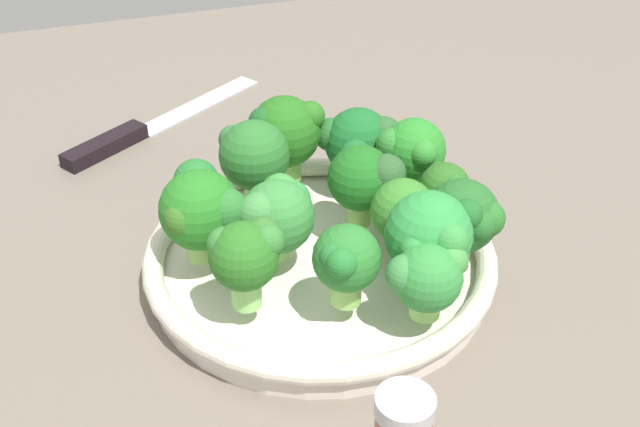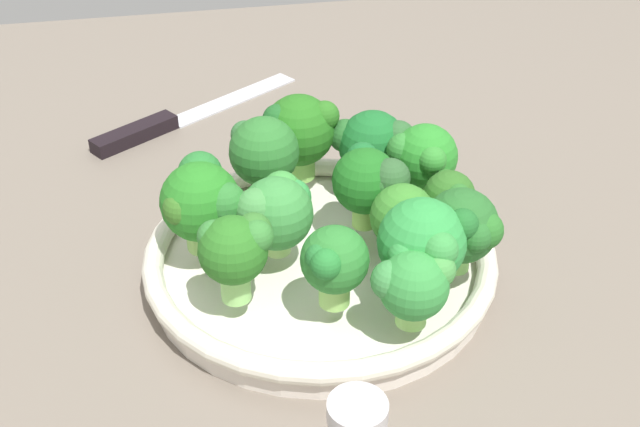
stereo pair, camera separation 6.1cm
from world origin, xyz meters
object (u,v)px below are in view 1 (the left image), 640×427
object	(u,v)px
broccoli_floret_0	(405,211)
broccoli_floret_5	(246,254)
broccoli_floret_12	(466,218)
broccoli_floret_8	(412,152)
bowl	(320,259)
broccoli_floret_7	(254,155)
broccoli_floret_6	(201,209)
broccoli_floret_11	(357,141)
broccoli_floret_4	(445,190)
broccoli_floret_1	(285,132)
broccoli_floret_13	(431,234)
broccoli_floret_10	(365,177)
broccoli_floret_3	(346,261)
knife	(141,130)
broccoli_floret_2	(426,275)
broccoli_floret_9	(277,213)

from	to	relation	value
broccoli_floret_0	broccoli_floret_5	size ratio (longest dim) A/B	0.87
broccoli_floret_12	broccoli_floret_8	bearing A→B (deg)	0.27
bowl	broccoli_floret_5	xyz separation A→B (cm)	(-5.01, 7.03, 5.84)
broccoli_floret_7	broccoli_floret_6	bearing A→B (deg)	137.09
broccoli_floret_5	broccoli_floret_12	size ratio (longest dim) A/B	1.00
broccoli_floret_6	broccoli_floret_11	distance (cm)	16.83
broccoli_floret_6	broccoli_floret_8	xyz separation A→B (cm)	(3.05, -18.57, -0.12)
broccoli_floret_4	broccoli_floret_11	world-z (taller)	broccoli_floret_11
broccoli_floret_1	broccoli_floret_4	xyz separation A→B (cm)	(-11.36, -9.90, -0.92)
broccoli_floret_4	broccoli_floret_12	distance (cm)	4.45
bowl	broccoli_floret_13	xyz separation A→B (cm)	(-6.73, -6.24, 5.76)
broccoli_floret_7	broccoli_floret_13	size ratio (longest dim) A/B	1.02
broccoli_floret_5	broccoli_floret_11	xyz separation A→B (cm)	(13.78, -13.33, -0.69)
broccoli_floret_10	broccoli_floret_3	bearing A→B (deg)	151.75
bowl	broccoli_floret_12	bearing A→B (deg)	-118.60
broccoli_floret_8	broccoli_floret_5	bearing A→B (deg)	119.95
broccoli_floret_1	broccoli_floret_8	distance (cm)	11.11
broccoli_floret_1	knife	size ratio (longest dim) A/B	0.33
broccoli_floret_6	broccoli_floret_7	world-z (taller)	broccoli_floret_7
broccoli_floret_2	broccoli_floret_5	world-z (taller)	broccoli_floret_5
broccoli_floret_2	broccoli_floret_3	xyz separation A→B (cm)	(2.76, 4.89, 0.39)
broccoli_floret_7	broccoli_floret_0	bearing A→B (deg)	-136.69
broccoli_floret_9	broccoli_floret_12	xyz separation A→B (cm)	(-5.34, -13.15, 0.24)
knife	broccoli_floret_3	bearing A→B (deg)	-164.06
broccoli_floret_2	broccoli_floret_8	bearing A→B (deg)	-19.87
broccoli_floret_5	broccoli_floret_6	world-z (taller)	broccoli_floret_6
broccoli_floret_4	broccoli_floret_9	world-z (taller)	broccoli_floret_9
broccoli_floret_1	broccoli_floret_4	world-z (taller)	broccoli_floret_1
broccoli_floret_2	broccoli_floret_12	distance (cm)	7.09
broccoli_floret_9	broccoli_floret_13	world-z (taller)	broccoli_floret_13
broccoli_floret_7	broccoli_floret_9	bearing A→B (deg)	178.56
broccoli_floret_0	broccoli_floret_7	bearing A→B (deg)	43.31
broccoli_floret_1	broccoli_floret_10	distance (cm)	9.58
broccoli_floret_8	broccoli_floret_11	xyz separation A→B (cm)	(4.15, 3.37, -0.55)
broccoli_floret_0	broccoli_floret_8	distance (cm)	7.80
broccoli_floret_3	broccoli_floret_11	xyz separation A→B (cm)	(15.97, -6.79, -0.15)
broccoli_floret_8	broccoli_floret_3	bearing A→B (deg)	139.31
broccoli_floret_9	broccoli_floret_10	xyz separation A→B (cm)	(1.79, -7.80, 0.63)
broccoli_floret_2	broccoli_floret_5	distance (cm)	12.49
broccoli_floret_13	broccoli_floret_4	bearing A→B (deg)	-33.76
bowl	broccoli_floret_7	xyz separation A→B (cm)	(7.66, 3.24, 6.11)
broccoli_floret_3	broccoli_floret_12	size ratio (longest dim) A/B	0.94
broccoli_floret_5	broccoli_floret_9	xyz separation A→B (cm)	(5.05, -3.60, -0.59)
broccoli_floret_2	broccoli_floret_8	world-z (taller)	broccoli_floret_8
broccoli_floret_0	broccoli_floret_8	xyz separation A→B (cm)	(6.90, -3.54, 0.85)
broccoli_floret_3	broccoli_floret_4	size ratio (longest dim) A/B	1.07
broccoli_floret_0	broccoli_floret_8	world-z (taller)	broccoli_floret_8
broccoli_floret_0	broccoli_floret_12	bearing A→B (deg)	-130.03
bowl	broccoli_floret_8	bearing A→B (deg)	-64.48
broccoli_floret_13	broccoli_floret_0	bearing A→B (deg)	1.39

